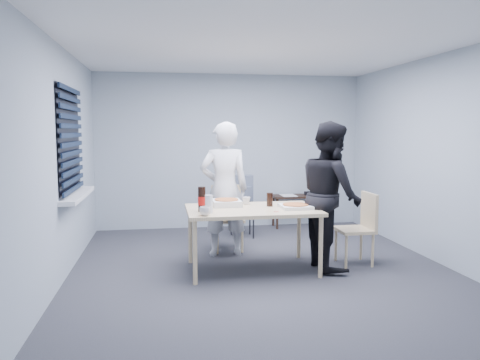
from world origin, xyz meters
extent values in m
plane|color=#2D2D32|center=(0.00, 0.00, 0.00)|extent=(5.00, 5.00, 0.00)
plane|color=white|center=(0.00, 0.00, 2.60)|extent=(5.00, 5.00, 0.00)
plane|color=#9FAAB3|center=(0.00, 2.50, 1.30)|extent=(4.50, 0.00, 4.50)
plane|color=#9FAAB3|center=(0.00, -2.50, 1.30)|extent=(4.50, 0.00, 4.50)
plane|color=#9FAAB3|center=(-2.25, 0.00, 1.30)|extent=(0.00, 5.00, 5.00)
plane|color=#9FAAB3|center=(2.25, 0.00, 1.30)|extent=(0.00, 5.00, 5.00)
plane|color=black|center=(-2.23, 0.40, 1.55)|extent=(0.00, 1.30, 1.30)
cube|color=black|center=(-2.21, 0.40, 1.55)|extent=(0.04, 1.30, 1.25)
cube|color=silver|center=(-2.16, 0.40, 0.89)|extent=(0.18, 1.42, 0.05)
cube|color=beige|center=(-0.12, -0.06, 0.72)|extent=(1.53, 0.97, 0.04)
cylinder|color=beige|center=(-0.82, -0.49, 0.35)|extent=(0.05, 0.05, 0.70)
cylinder|color=beige|center=(-0.82, 0.36, 0.35)|extent=(0.05, 0.05, 0.70)
cylinder|color=beige|center=(0.59, -0.49, 0.35)|extent=(0.05, 0.05, 0.70)
cylinder|color=beige|center=(0.59, 0.36, 0.35)|extent=(0.05, 0.05, 0.70)
cube|color=beige|center=(-0.27, 0.91, 0.43)|extent=(0.42, 0.42, 0.04)
cube|color=beige|center=(-0.27, 1.10, 0.67)|extent=(0.42, 0.04, 0.44)
cylinder|color=beige|center=(-0.44, 0.74, 0.21)|extent=(0.03, 0.03, 0.41)
cylinder|color=beige|center=(-0.44, 1.08, 0.21)|extent=(0.03, 0.03, 0.41)
cylinder|color=beige|center=(-0.10, 0.74, 0.21)|extent=(0.03, 0.03, 0.41)
cylinder|color=beige|center=(-0.10, 1.08, 0.21)|extent=(0.03, 0.03, 0.41)
cube|color=beige|center=(1.18, -0.02, 0.43)|extent=(0.42, 0.42, 0.04)
cube|color=beige|center=(1.37, -0.02, 0.67)|extent=(0.04, 0.42, 0.44)
cylinder|color=beige|center=(1.01, -0.19, 0.21)|extent=(0.03, 0.03, 0.41)
cylinder|color=beige|center=(1.01, 0.15, 0.21)|extent=(0.03, 0.03, 0.41)
cylinder|color=beige|center=(1.35, -0.19, 0.21)|extent=(0.03, 0.03, 0.41)
cylinder|color=beige|center=(1.35, 0.15, 0.21)|extent=(0.03, 0.03, 0.41)
imported|color=silver|center=(-0.35, 0.67, 0.89)|extent=(0.65, 0.42, 1.77)
imported|color=black|center=(0.84, -0.09, 0.89)|extent=(0.47, 0.86, 1.77)
cube|color=#311E13|center=(1.11, 2.28, 0.53)|extent=(0.82, 0.37, 0.04)
cylinder|color=#311E13|center=(0.74, 2.14, 0.26)|extent=(0.04, 0.04, 0.51)
cylinder|color=#311E13|center=(0.74, 2.42, 0.26)|extent=(0.04, 0.04, 0.51)
cylinder|color=#311E13|center=(1.48, 2.14, 0.26)|extent=(0.04, 0.04, 0.51)
cylinder|color=#311E13|center=(1.48, 2.42, 0.26)|extent=(0.04, 0.04, 0.51)
cube|color=black|center=(0.06, 1.66, 0.51)|extent=(0.38, 0.38, 0.04)
cylinder|color=black|center=(-0.09, 1.52, 0.24)|extent=(0.04, 0.04, 0.49)
cylinder|color=black|center=(-0.09, 1.81, 0.24)|extent=(0.04, 0.04, 0.49)
cylinder|color=black|center=(0.21, 1.52, 0.24)|extent=(0.04, 0.04, 0.49)
cylinder|color=black|center=(0.21, 1.81, 0.24)|extent=(0.04, 0.04, 0.49)
cube|color=slate|center=(0.06, 1.66, 0.75)|extent=(0.32, 0.17, 0.44)
cube|color=slate|center=(0.06, 1.55, 0.70)|extent=(0.23, 0.06, 0.21)
cube|color=silver|center=(-0.39, 0.16, 0.76)|extent=(0.34, 0.34, 0.04)
cube|color=silver|center=(-0.39, 0.16, 0.80)|extent=(0.34, 0.34, 0.04)
cylinder|color=#CC7F38|center=(-0.39, 0.16, 0.82)|extent=(0.29, 0.29, 0.01)
cube|color=silver|center=(0.39, -0.14, 0.76)|extent=(0.35, 0.35, 0.04)
cylinder|color=#CC7F38|center=(0.39, -0.14, 0.79)|extent=(0.30, 0.30, 0.01)
imported|color=silver|center=(-0.71, -0.45, 0.79)|extent=(0.17, 0.17, 0.10)
imported|color=silver|center=(-0.14, 0.23, 0.79)|extent=(0.10, 0.10, 0.09)
cylinder|color=black|center=(0.12, 0.05, 0.83)|extent=(0.10, 0.10, 0.17)
cylinder|color=black|center=(-0.72, -0.19, 0.89)|extent=(0.09, 0.09, 0.28)
cylinder|color=red|center=(-0.72, -0.19, 0.87)|extent=(0.09, 0.09, 0.09)
cylinder|color=silver|center=(-0.65, -0.31, 0.85)|extent=(0.10, 0.10, 0.20)
torus|color=red|center=(0.10, -0.34, 0.75)|extent=(0.08, 0.08, 0.00)
cube|color=white|center=(0.96, 2.26, 0.55)|extent=(0.25, 0.34, 0.01)
cube|color=black|center=(1.33, 2.28, 0.58)|extent=(0.16, 0.14, 0.06)
camera|label=1|loc=(-1.16, -5.41, 1.66)|focal=35.00mm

